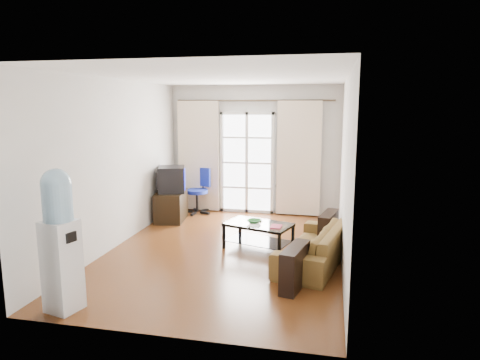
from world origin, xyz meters
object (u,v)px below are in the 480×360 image
sofa (314,245)px  task_chair (198,200)px  coffee_table (258,232)px  crt_tv (171,179)px  tv_stand (171,206)px  water_cooler (60,238)px

sofa → task_chair: bearing=-122.1°
coffee_table → task_chair: bearing=129.0°
task_chair → coffee_table: bearing=-28.7°
coffee_table → crt_tv: (-2.00, 1.35, 0.56)m
tv_stand → crt_tv: 0.54m
coffee_table → tv_stand: (-2.00, 1.33, 0.02)m
crt_tv → water_cooler: size_ratio=0.42×
task_chair → sofa: bearing=-22.1°
crt_tv → task_chair: 0.95m
sofa → tv_stand: size_ratio=2.48×
tv_stand → task_chair: 0.79m
coffee_table → task_chair: 2.64m
tv_stand → task_chair: bearing=56.7°
sofa → crt_tv: crt_tv is taller
sofa → task_chair: task_chair is taller
water_cooler → task_chair: bearing=102.6°
tv_stand → water_cooler: 3.90m
crt_tv → tv_stand: bearing=-107.0°
coffee_table → tv_stand: bearing=146.4°
coffee_table → water_cooler: size_ratio=0.72×
task_chair → water_cooler: size_ratio=0.59×
sofa → crt_tv: 3.46m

